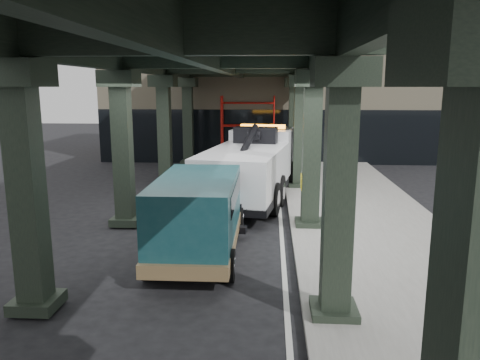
% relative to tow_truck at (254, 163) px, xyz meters
% --- Properties ---
extents(ground, '(90.00, 90.00, 0.00)m').
position_rel_tow_truck_xyz_m(ground, '(-0.65, -6.19, -1.48)').
color(ground, black).
rests_on(ground, ground).
extents(sidewalk, '(5.00, 40.00, 0.15)m').
position_rel_tow_truck_xyz_m(sidewalk, '(3.85, -4.19, -1.40)').
color(sidewalk, gray).
rests_on(sidewalk, ground).
extents(lane_stripe, '(0.12, 38.00, 0.01)m').
position_rel_tow_truck_xyz_m(lane_stripe, '(1.05, -4.19, -1.47)').
color(lane_stripe, silver).
rests_on(lane_stripe, ground).
extents(viaduct, '(7.40, 32.00, 6.40)m').
position_rel_tow_truck_xyz_m(viaduct, '(-1.05, -4.19, 3.99)').
color(viaduct, black).
rests_on(viaduct, ground).
extents(building, '(22.00, 10.00, 8.00)m').
position_rel_tow_truck_xyz_m(building, '(1.35, 13.81, 2.52)').
color(building, '#C6B793').
rests_on(building, ground).
extents(scaffolding, '(3.08, 0.88, 4.00)m').
position_rel_tow_truck_xyz_m(scaffolding, '(-0.65, 8.46, 0.63)').
color(scaffolding, red).
rests_on(scaffolding, ground).
extents(tow_truck, '(3.92, 9.48, 3.03)m').
position_rel_tow_truck_xyz_m(tow_truck, '(0.00, 0.00, 0.00)').
color(tow_truck, black).
rests_on(tow_truck, ground).
extents(towed_van, '(2.23, 5.45, 2.20)m').
position_rel_tow_truck_xyz_m(towed_van, '(-1.22, -6.75, -0.29)').
color(towed_van, '#133E44').
rests_on(towed_van, ground).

